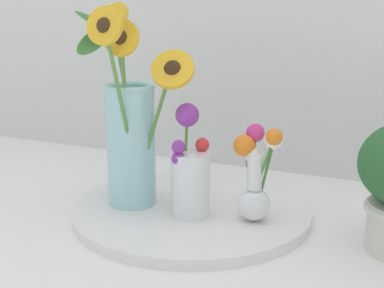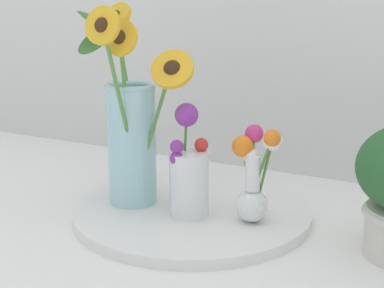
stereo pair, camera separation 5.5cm
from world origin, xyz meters
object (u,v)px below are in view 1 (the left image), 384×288
Objects in this scene: vase_bulb_right at (256,174)px; serving_tray at (192,210)px; mason_jar_sunflowers at (129,124)px; vase_small_center at (190,174)px.

serving_tray is at bearing 173.43° from vase_bulb_right.
vase_small_center is at bearing -3.05° from mason_jar_sunflowers.
vase_bulb_right is (0.25, 0.02, -0.07)m from mason_jar_sunflowers.
vase_small_center reaches higher than serving_tray.
vase_small_center is 0.12m from vase_bulb_right.
serving_tray is 2.65× the size of vase_bulb_right.
mason_jar_sunflowers is 1.90× the size of vase_small_center.
vase_bulb_right is (0.12, 0.03, 0.01)m from vase_small_center.
mason_jar_sunflowers reaches higher than vase_small_center.
mason_jar_sunflowers is at bearing -175.70° from vase_bulb_right.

